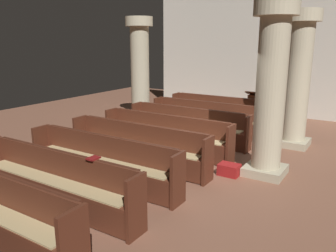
{
  "coord_description": "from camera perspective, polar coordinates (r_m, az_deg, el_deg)",
  "views": [
    {
      "loc": [
        3.38,
        -6.9,
        2.74
      ],
      "look_at": [
        -0.87,
        -0.16,
        0.75
      ],
      "focal_mm": 36.67,
      "sensor_mm": 36.0,
      "label": 1
    }
  ],
  "objects": [
    {
      "name": "ground_plane",
      "position": [
        8.15,
        5.84,
        -5.68
      ],
      "size": [
        19.2,
        19.2,
        0.0
      ],
      "primitive_type": "plane",
      "color": "brown"
    },
    {
      "name": "back_wall",
      "position": [
        13.42,
        18.03,
        11.26
      ],
      "size": [
        10.0,
        0.16,
        4.5
      ],
      "primitive_type": "cube",
      "color": "beige",
      "rests_on": "ground"
    },
    {
      "name": "pew_row_0",
      "position": [
        11.5,
        8.86,
        2.61
      ],
      "size": [
        3.54,
        0.46,
        0.93
      ],
      "color": "#562819",
      "rests_on": "ground"
    },
    {
      "name": "pew_row_1",
      "position": [
        10.48,
        6.34,
        1.59
      ],
      "size": [
        3.54,
        0.46,
        0.93
      ],
      "color": "#562819",
      "rests_on": "ground"
    },
    {
      "name": "pew_row_2",
      "position": [
        9.49,
        3.29,
        0.34
      ],
      "size": [
        3.54,
        0.47,
        0.93
      ],
      "color": "#562819",
      "rests_on": "ground"
    },
    {
      "name": "pew_row_3",
      "position": [
        8.53,
        -0.45,
        -1.2
      ],
      "size": [
        3.54,
        0.46,
        0.93
      ],
      "color": "#562819",
      "rests_on": "ground"
    },
    {
      "name": "pew_row_4",
      "position": [
        7.63,
        -5.11,
        -3.1
      ],
      "size": [
        3.54,
        0.46,
        0.93
      ],
      "color": "#562819",
      "rests_on": "ground"
    },
    {
      "name": "pew_row_5",
      "position": [
        6.81,
        -10.98,
        -5.46
      ],
      "size": [
        3.54,
        0.46,
        0.93
      ],
      "color": "#562819",
      "rests_on": "ground"
    },
    {
      "name": "pew_row_6",
      "position": [
        6.08,
        -18.43,
        -8.33
      ],
      "size": [
        3.54,
        0.46,
        0.93
      ],
      "color": "#562819",
      "rests_on": "ground"
    },
    {
      "name": "pillar_aisle_side",
      "position": [
        9.47,
        20.8,
        7.53
      ],
      "size": [
        0.89,
        0.89,
        3.49
      ],
      "color": "tan",
      "rests_on": "ground"
    },
    {
      "name": "pillar_far_side",
      "position": [
        11.64,
        -4.68,
        9.43
      ],
      "size": [
        0.89,
        0.89,
        3.49
      ],
      "color": "tan",
      "rests_on": "ground"
    },
    {
      "name": "pillar_aisle_rear",
      "position": [
        7.13,
        16.73,
        6.01
      ],
      "size": [
        0.86,
        0.86,
        3.49
      ],
      "color": "tan",
      "rests_on": "ground"
    },
    {
      "name": "lectern",
      "position": [
        12.09,
        13.82,
        2.71
      ],
      "size": [
        0.48,
        0.45,
        1.08
      ],
      "color": "brown",
      "rests_on": "ground"
    },
    {
      "name": "hymn_book",
      "position": [
        5.52,
        -12.31,
        -5.25
      ],
      "size": [
        0.15,
        0.2,
        0.03
      ],
      "primitive_type": "cube",
      "color": "maroon",
      "rests_on": "pew_row_6"
    },
    {
      "name": "kneeler_box_red",
      "position": [
        7.33,
        10.12,
        -7.15
      ],
      "size": [
        0.43,
        0.31,
        0.24
      ],
      "primitive_type": "cube",
      "color": "maroon",
      "rests_on": "ground"
    }
  ]
}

